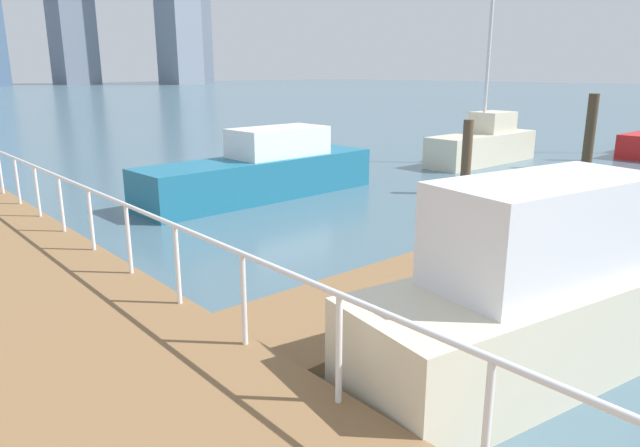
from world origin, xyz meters
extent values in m
plane|color=#476675|center=(0.00, 20.00, 0.00)|extent=(300.00, 300.00, 0.00)
cube|color=olive|center=(3.99, 10.85, 0.09)|extent=(14.98, 2.00, 0.18)
cylinder|color=white|center=(-3.15, 7.40, 0.93)|extent=(0.06, 0.06, 1.05)
cylinder|color=white|center=(-3.15, 8.92, 0.93)|extent=(0.06, 0.06, 1.05)
cylinder|color=white|center=(-3.15, 10.44, 0.93)|extent=(0.06, 0.06, 1.05)
cylinder|color=white|center=(-3.15, 11.96, 0.93)|extent=(0.06, 0.06, 1.05)
cylinder|color=white|center=(-3.15, 13.48, 0.93)|extent=(0.06, 0.06, 1.05)
cylinder|color=white|center=(-3.15, 15.00, 0.93)|extent=(0.06, 0.06, 1.05)
cylinder|color=white|center=(-3.15, 16.52, 0.93)|extent=(0.06, 0.06, 1.05)
cylinder|color=white|center=(-3.15, 18.05, 0.93)|extent=(0.06, 0.06, 1.05)
cylinder|color=white|center=(-3.15, 19.57, 0.93)|extent=(0.06, 0.06, 1.05)
cylinder|color=white|center=(-3.15, 21.09, 0.93)|extent=(0.06, 0.06, 1.05)
cylinder|color=white|center=(-3.15, 8.92, 1.45)|extent=(0.06, 27.38, 0.06)
cylinder|color=brown|center=(15.61, 15.29, 0.76)|extent=(0.25, 0.25, 1.52)
cylinder|color=#473826|center=(13.71, 14.43, 1.28)|extent=(0.35, 0.35, 2.57)
cylinder|color=brown|center=(6.95, 14.69, 1.02)|extent=(0.27, 0.27, 2.05)
cube|color=beige|center=(0.64, 8.23, 0.56)|extent=(7.30, 2.60, 1.13)
cube|color=white|center=(-0.59, 8.42, 1.68)|extent=(2.79, 1.60, 1.10)
cube|color=#1E6B8C|center=(2.44, 18.09, 0.53)|extent=(6.95, 2.02, 1.07)
cube|color=white|center=(3.10, 18.11, 1.45)|extent=(2.72, 1.49, 0.77)
cube|color=beige|center=(12.01, 17.55, 0.54)|extent=(5.19, 1.50, 1.09)
cube|color=beige|center=(12.60, 17.56, 1.47)|extent=(1.58, 1.15, 0.76)
cylinder|color=silver|center=(12.01, 17.55, 4.79)|extent=(0.12, 0.12, 7.41)
cube|color=slate|center=(76.07, 157.06, 19.51)|extent=(9.33, 13.32, 39.01)
camera|label=1|loc=(-6.33, 5.51, 3.34)|focal=32.23mm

